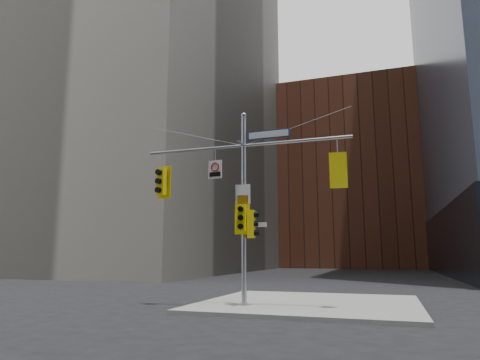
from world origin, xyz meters
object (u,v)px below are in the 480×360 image
Objects in this scene: traffic_light_east_arm at (338,171)px; regulatory_sign_arm at (215,169)px; traffic_light_west_arm at (162,182)px; traffic_light_pole_side at (252,224)px; signal_assembly at (244,187)px; street_sign_blade at (268,134)px; traffic_light_pole_front at (242,218)px.

traffic_light_east_arm is 1.76× the size of regulatory_sign_arm.
traffic_light_west_arm is 2.35m from regulatory_sign_arm.
traffic_light_west_arm reaches higher than traffic_light_pole_side.
signal_assembly is at bearing 7.07° from traffic_light_west_arm.
signal_assembly is 2.16m from street_sign_blade.
signal_assembly is 1.21m from traffic_light_pole_front.
traffic_light_west_arm is 3.82m from traffic_light_pole_front.
traffic_light_east_arm is 1.08× the size of traffic_light_pole_front.
traffic_light_east_arm is (3.46, 0.00, 0.38)m from signal_assembly.
traffic_light_west_arm is (-3.48, 0.01, 0.38)m from signal_assembly.
street_sign_blade is at bearing 7.98° from traffic_light_pole_front.
signal_assembly is 11.24× the size of regulatory_sign_arm.
signal_assembly is 4.93× the size of street_sign_blade.
street_sign_blade is at bearing -6.48° from traffic_light_east_arm.
signal_assembly is 1.38m from regulatory_sign_arm.
traffic_light_pole_front is 3.28m from street_sign_blade.
street_sign_blade is at bearing -94.42° from traffic_light_pole_side.
traffic_light_pole_side is at bearing 1.75° from signal_assembly.
regulatory_sign_arm reaches higher than traffic_light_west_arm.
traffic_light_west_arm reaches higher than traffic_light_east_arm.
traffic_light_pole_front is at bearing -163.15° from street_sign_blade.
traffic_light_west_arm is at bearing 167.77° from traffic_light_pole_front.
traffic_light_pole_front is at bearing -2.00° from traffic_light_east_arm.
traffic_light_west_arm is at bearing -175.74° from regulatory_sign_arm.
regulatory_sign_arm is at bearing 6.46° from traffic_light_west_arm.
traffic_light_pole_front is (3.47, -0.28, -1.57)m from traffic_light_west_arm.
traffic_light_pole_front is at bearing -90.16° from signal_assembly.
traffic_light_pole_side is at bearing 7.23° from traffic_light_west_arm.
regulatory_sign_arm is (-2.12, -0.02, -1.18)m from street_sign_blade.
regulatory_sign_arm is at bearing 87.37° from traffic_light_pole_side.
traffic_light_east_arm is 2.94m from street_sign_blade.
street_sign_blade reaches higher than regulatory_sign_arm.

